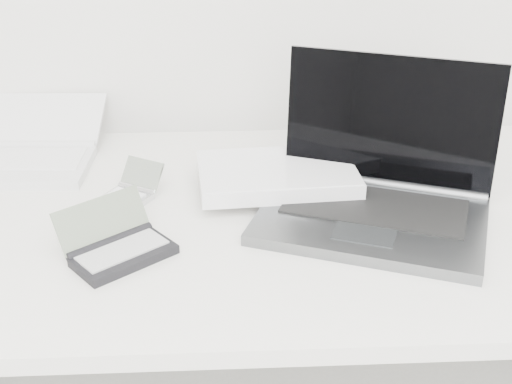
{
  "coord_description": "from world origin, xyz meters",
  "views": [
    {
      "loc": [
        -0.09,
        0.39,
        1.36
      ],
      "look_at": [
        -0.03,
        1.51,
        0.79
      ],
      "focal_mm": 50.0,
      "sensor_mm": 36.0,
      "label": 1
    }
  ],
  "objects_px": {
    "laptop_large": "(340,185)",
    "netbook_open_white": "(30,152)",
    "palmtop_charcoal": "(118,246)",
    "desk": "(271,232)"
  },
  "relations": [
    {
      "from": "laptop_large",
      "to": "netbook_open_white",
      "type": "distance_m",
      "value": 0.67
    },
    {
      "from": "netbook_open_white",
      "to": "palmtop_charcoal",
      "type": "height_order",
      "value": "netbook_open_white"
    },
    {
      "from": "netbook_open_white",
      "to": "laptop_large",
      "type": "bearing_deg",
      "value": -17.9
    },
    {
      "from": "laptop_large",
      "to": "netbook_open_white",
      "type": "relative_size",
      "value": 1.59
    },
    {
      "from": "desk",
      "to": "palmtop_charcoal",
      "type": "xyz_separation_m",
      "value": [
        -0.26,
        -0.14,
        0.06
      ]
    },
    {
      "from": "netbook_open_white",
      "to": "palmtop_charcoal",
      "type": "xyz_separation_m",
      "value": [
        0.23,
        -0.39,
        -0.0
      ]
    },
    {
      "from": "netbook_open_white",
      "to": "palmtop_charcoal",
      "type": "distance_m",
      "value": 0.46
    },
    {
      "from": "desk",
      "to": "laptop_large",
      "type": "relative_size",
      "value": 2.86
    },
    {
      "from": "netbook_open_white",
      "to": "palmtop_charcoal",
      "type": "bearing_deg",
      "value": -56.59
    },
    {
      "from": "netbook_open_white",
      "to": "desk",
      "type": "bearing_deg",
      "value": -23.91
    }
  ]
}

